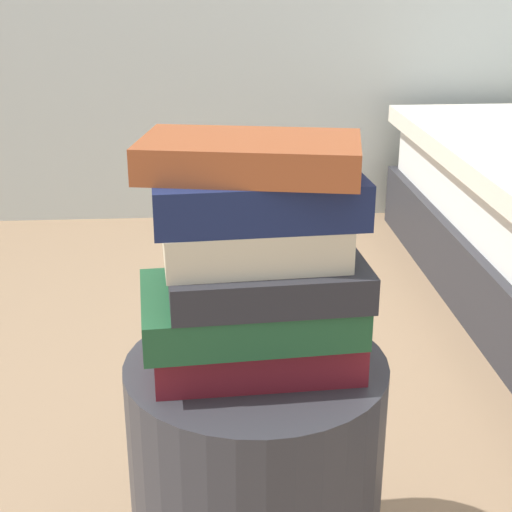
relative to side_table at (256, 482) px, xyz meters
The scene contains 7 objects.
side_table is the anchor object (origin of this frame).
book_maroon 0.24m from the side_table, 99.52° to the right, with size 0.29×0.15×0.06m, color maroon.
book_forest 0.30m from the side_table, 144.20° to the right, with size 0.30×0.20×0.05m, color #1E512D.
book_charcoal 0.35m from the side_table, 34.79° to the right, with size 0.26×0.20×0.05m, color #28282D.
book_cream 0.41m from the side_table, 152.25° to the left, with size 0.24×0.18×0.06m, color beige.
book_navy 0.46m from the side_table, 14.45° to the left, with size 0.27×0.18×0.06m, color #19234C.
book_rust 0.52m from the side_table, 126.23° to the right, with size 0.28×0.16×0.05m, color #994723.
Camera 1 is at (-0.06, -0.97, 0.96)m, focal length 53.43 mm.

